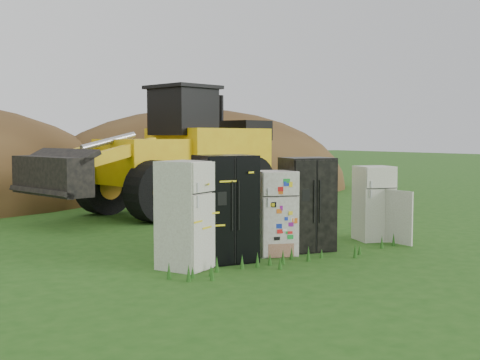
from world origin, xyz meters
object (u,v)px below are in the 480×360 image
object	(u,v)px
fridge_sticker	(276,213)
fridge_open_door	(374,203)
fridge_leftmost	(186,215)
wheel_loader	(158,150)
fridge_dark_mid	(307,204)
fridge_black_side	(225,208)

from	to	relation	value
fridge_sticker	fridge_open_door	bearing A→B (deg)	22.46
fridge_leftmost	fridge_open_door	distance (m)	4.79
fridge_leftmost	wheel_loader	xyz separation A→B (m)	(2.95, 6.64, 0.97)
fridge_dark_mid	fridge_black_side	bearing A→B (deg)	-166.55
fridge_leftmost	fridge_black_side	bearing A→B (deg)	-19.35
fridge_black_side	fridge_sticker	size ratio (longest dim) A/B	1.20
fridge_black_side	fridge_dark_mid	distance (m)	1.95
fridge_leftmost	wheel_loader	size ratio (longest dim) A/B	0.24
fridge_dark_mid	fridge_open_door	bearing A→B (deg)	15.29
fridge_sticker	wheel_loader	size ratio (longest dim) A/B	0.21
fridge_leftmost	fridge_sticker	bearing A→B (deg)	-23.05
fridge_sticker	wheel_loader	xyz separation A→B (m)	(0.92, 6.60, 1.09)
fridge_leftmost	fridge_open_door	size ratio (longest dim) A/B	1.14
fridge_black_side	fridge_open_door	world-z (taller)	fridge_black_side
fridge_dark_mid	fridge_open_door	world-z (taller)	fridge_dark_mid
fridge_open_door	fridge_black_side	bearing A→B (deg)	-159.84
fridge_black_side	wheel_loader	xyz separation A→B (m)	(2.08, 6.57, 0.92)
fridge_sticker	fridge_dark_mid	size ratio (longest dim) A/B	0.87
fridge_leftmost	wheel_loader	world-z (taller)	wheel_loader
fridge_open_door	fridge_sticker	bearing A→B (deg)	-159.36
fridge_black_side	fridge_sticker	xyz separation A→B (m)	(1.16, -0.03, -0.16)
fridge_black_side	fridge_dark_mid	world-z (taller)	fridge_black_side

